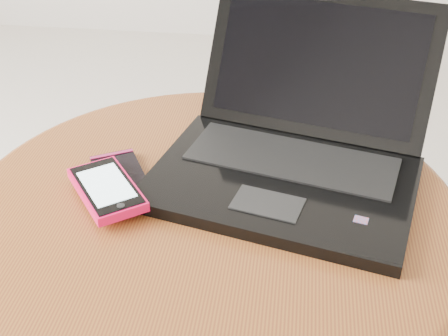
# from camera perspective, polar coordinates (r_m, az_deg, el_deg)

# --- Properties ---
(table) EXTENTS (0.66, 0.66, 0.52)m
(table) POSITION_cam_1_polar(r_m,az_deg,el_deg) (0.85, -1.24, -9.31)
(table) COLOR #4D280E
(table) RESTS_ON ground
(laptop) EXTENTS (0.41, 0.41, 0.20)m
(laptop) POSITION_cam_1_polar(r_m,az_deg,el_deg) (0.82, 6.56, 2.06)
(laptop) COLOR black
(laptop) RESTS_ON table
(phone_black) EXTENTS (0.11, 0.13, 0.01)m
(phone_black) POSITION_cam_1_polar(r_m,az_deg,el_deg) (0.82, -9.79, -0.86)
(phone_black) COLOR black
(phone_black) RESTS_ON table
(phone_pink) EXTENTS (0.13, 0.14, 0.01)m
(phone_pink) POSITION_cam_1_polar(r_m,az_deg,el_deg) (0.78, -11.07, -1.96)
(phone_pink) COLOR #FF0D51
(phone_pink) RESTS_ON phone_black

